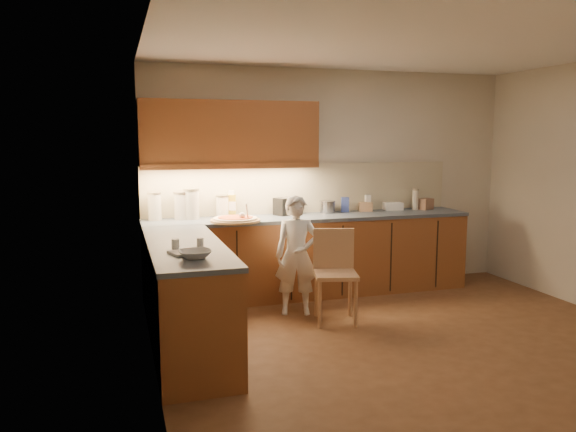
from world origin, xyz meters
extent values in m
plane|color=brown|center=(0.00, 0.00, 0.00)|extent=(4.50, 4.50, 0.00)
cube|color=beige|center=(0.00, 2.00, 1.30)|extent=(4.50, 0.04, 2.60)
cube|color=beige|center=(-2.25, 0.00, 1.30)|extent=(0.04, 4.00, 2.60)
cube|color=white|center=(0.00, 0.00, 2.60)|extent=(4.50, 4.00, 0.04)
cube|color=brown|center=(-0.38, 1.70, 0.44)|extent=(3.75, 0.60, 0.88)
cube|color=brown|center=(-1.95, 0.40, 0.44)|extent=(0.60, 2.00, 0.88)
cube|color=#414D5D|center=(-0.37, 1.70, 0.90)|extent=(3.77, 0.62, 0.04)
cube|color=#414D5D|center=(-1.95, 0.40, 0.90)|extent=(0.62, 2.02, 0.04)
cube|color=black|center=(-1.90, 1.40, 0.44)|extent=(0.02, 0.01, 0.80)
cube|color=black|center=(-1.30, 1.40, 0.44)|extent=(0.02, 0.01, 0.80)
cube|color=black|center=(-0.70, 1.40, 0.44)|extent=(0.02, 0.01, 0.80)
cube|color=black|center=(-0.10, 1.40, 0.44)|extent=(0.02, 0.01, 0.80)
cube|color=black|center=(0.50, 1.40, 0.44)|extent=(0.02, 0.01, 0.80)
cube|color=black|center=(1.10, 1.40, 0.44)|extent=(0.02, 0.01, 0.80)
cube|color=beige|center=(-0.38, 1.99, 1.21)|extent=(3.75, 0.02, 0.58)
cube|color=brown|center=(-1.27, 1.82, 1.85)|extent=(1.95, 0.35, 0.70)
cube|color=brown|center=(-1.27, 1.65, 1.50)|extent=(1.95, 0.02, 0.06)
cylinder|color=tan|center=(-1.29, 1.50, 0.93)|extent=(0.53, 0.53, 0.02)
cylinder|color=#F4E1BE|center=(-1.29, 1.50, 0.95)|extent=(0.47, 0.47, 0.02)
cylinder|color=#C7401A|center=(-1.29, 1.50, 0.97)|extent=(0.37, 0.37, 0.01)
sphere|color=white|center=(-1.23, 1.46, 0.99)|extent=(0.07, 0.07, 0.07)
cylinder|color=white|center=(-1.18, 1.40, 1.02)|extent=(0.06, 0.12, 0.21)
imported|color=white|center=(-0.75, 1.06, 0.61)|extent=(0.51, 0.40, 1.22)
cylinder|color=tan|center=(-0.68, 0.56, 0.23)|extent=(0.04, 0.04, 0.46)
cylinder|color=tan|center=(-0.35, 0.47, 0.23)|extent=(0.04, 0.04, 0.46)
cylinder|color=tan|center=(-0.59, 0.90, 0.23)|extent=(0.04, 0.04, 0.46)
cylinder|color=tan|center=(-0.26, 0.81, 0.23)|extent=(0.04, 0.04, 0.46)
cube|color=tan|center=(-0.47, 0.69, 0.48)|extent=(0.49, 0.49, 0.04)
cube|color=tan|center=(-0.42, 0.86, 0.70)|extent=(0.40, 0.14, 0.41)
imported|color=white|center=(-1.95, -0.19, 0.95)|extent=(0.26, 0.26, 0.06)
cylinder|color=silver|center=(-2.10, 1.85, 1.06)|extent=(0.14, 0.14, 0.29)
cylinder|color=tan|center=(-2.10, 1.85, 1.21)|extent=(0.15, 0.15, 0.02)
cylinder|color=silver|center=(-1.81, 1.85, 1.06)|extent=(0.16, 0.16, 0.28)
cylinder|color=gray|center=(-1.81, 1.85, 1.21)|extent=(0.17, 0.17, 0.02)
cylinder|color=beige|center=(-1.71, 1.83, 1.08)|extent=(0.17, 0.17, 0.31)
cylinder|color=gray|center=(-1.71, 1.83, 1.24)|extent=(0.18, 0.18, 0.02)
cylinder|color=white|center=(-1.35, 1.90, 1.03)|extent=(0.14, 0.14, 0.23)
cylinder|color=gray|center=(-1.35, 1.90, 1.16)|extent=(0.15, 0.15, 0.02)
cube|color=gold|center=(-1.25, 1.88, 1.04)|extent=(0.12, 0.10, 0.25)
cube|color=white|center=(-1.25, 1.88, 1.19)|extent=(0.07, 0.06, 0.04)
cube|color=black|center=(-0.60, 1.86, 1.02)|extent=(0.35, 0.29, 0.20)
cube|color=#B1B1B6|center=(-0.63, 1.84, 1.12)|extent=(0.08, 0.13, 0.00)
cube|color=#B1B1B6|center=(-0.56, 1.88, 1.12)|extent=(0.08, 0.13, 0.00)
cylinder|color=#A4A4A8|center=(-0.11, 1.86, 0.99)|extent=(0.18, 0.18, 0.13)
cylinder|color=#A4A4A8|center=(-0.11, 1.86, 1.06)|extent=(0.19, 0.19, 0.01)
cube|color=#33459A|center=(0.12, 1.87, 1.01)|extent=(0.10, 0.08, 0.18)
cube|color=tan|center=(0.38, 1.86, 0.98)|extent=(0.18, 0.15, 0.11)
cube|color=silver|center=(0.43, 1.90, 1.02)|extent=(0.07, 0.07, 0.19)
cube|color=white|center=(0.76, 1.89, 0.96)|extent=(0.25, 0.19, 0.09)
cylinder|color=silver|center=(1.04, 1.83, 1.04)|extent=(0.08, 0.08, 0.24)
cylinder|color=gray|center=(1.04, 1.83, 1.17)|extent=(0.08, 0.08, 0.02)
cube|color=#9F7255|center=(1.18, 1.82, 0.99)|extent=(0.21, 0.19, 0.13)
cube|color=white|center=(-1.98, 0.00, 0.93)|extent=(0.31, 0.28, 0.02)
cylinder|color=white|center=(-2.05, 0.19, 0.96)|extent=(0.07, 0.07, 0.08)
cylinder|color=white|center=(-1.85, 0.22, 0.96)|extent=(0.07, 0.07, 0.07)
camera|label=1|loc=(-2.49, -4.28, 1.81)|focal=35.00mm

